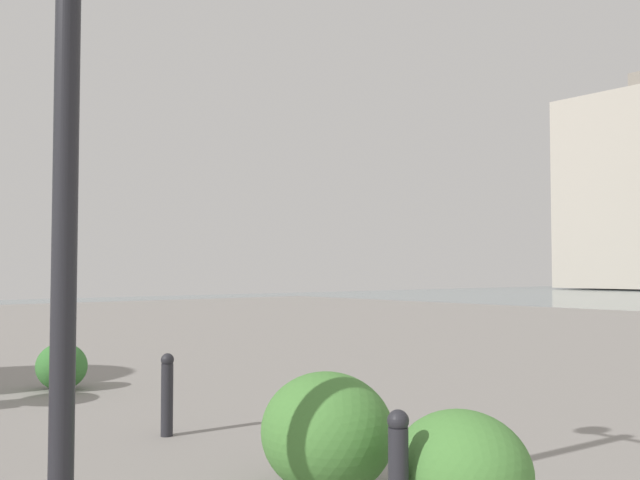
{
  "coord_description": "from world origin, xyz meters",
  "views": [
    {
      "loc": [
        0.11,
        2.22,
        1.64
      ],
      "look_at": [
        9.31,
        -5.47,
        2.16
      ],
      "focal_mm": 39.55,
      "sensor_mm": 36.0,
      "label": 1
    }
  ],
  "objects": [
    {
      "name": "shrub_wide",
      "position": [
        9.89,
        -1.31,
        0.32
      ],
      "size": [
        0.75,
        0.68,
        0.64
      ],
      "color": "#387533",
      "rests_on": "ground"
    },
    {
      "name": "shrub_round",
      "position": [
        4.1,
        -1.18,
        0.44
      ],
      "size": [
        1.04,
        0.94,
        0.89
      ],
      "color": "#477F38",
      "rests_on": "ground"
    },
    {
      "name": "shrub_low",
      "position": [
        2.94,
        -1.28,
        0.39
      ],
      "size": [
        0.91,
        0.82,
        0.77
      ],
      "color": "#477F38",
      "rests_on": "ground"
    },
    {
      "name": "lamppost",
      "position": [
        4.06,
        0.79,
        2.77
      ],
      "size": [
        0.98,
        0.28,
        4.19
      ],
      "color": "#232328",
      "rests_on": "ground"
    },
    {
      "name": "bollard_near",
      "position": [
        3.02,
        -0.81,
        0.43
      ],
      "size": [
        0.13,
        0.13,
        0.82
      ],
      "color": "#232328",
      "rests_on": "ground"
    },
    {
      "name": "bollard_mid",
      "position": [
        6.49,
        -1.13,
        0.43
      ],
      "size": [
        0.13,
        0.13,
        0.82
      ],
      "color": "#232328",
      "rests_on": "ground"
    }
  ]
}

